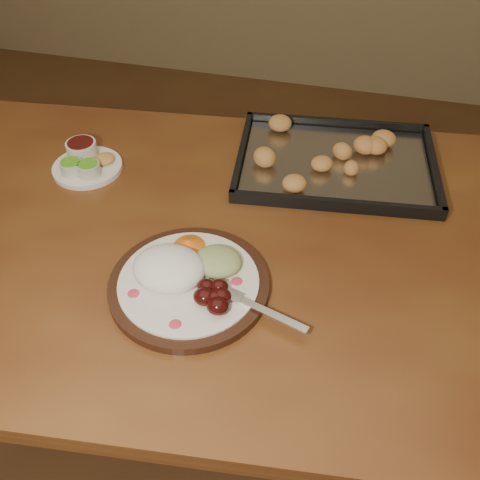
# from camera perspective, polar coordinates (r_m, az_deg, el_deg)

# --- Properties ---
(ground) EXTENTS (4.00, 4.00, 0.00)m
(ground) POSITION_cam_1_polar(r_m,az_deg,el_deg) (1.78, -8.79, -13.31)
(ground) COLOR brown
(ground) RESTS_ON ground
(dining_table) EXTENTS (1.59, 1.06, 0.75)m
(dining_table) POSITION_cam_1_polar(r_m,az_deg,el_deg) (1.14, -1.75, -3.08)
(dining_table) COLOR brown
(dining_table) RESTS_ON ground
(dinner_plate) EXTENTS (0.37, 0.29, 0.07)m
(dinner_plate) POSITION_cam_1_polar(r_m,az_deg,el_deg) (0.96, -5.63, -4.02)
(dinner_plate) COLOR black
(dinner_plate) RESTS_ON dining_table
(condiment_saucer) EXTENTS (0.16, 0.16, 0.05)m
(condiment_saucer) POSITION_cam_1_polar(r_m,az_deg,el_deg) (1.28, -16.19, 8.01)
(condiment_saucer) COLOR white
(condiment_saucer) RESTS_ON dining_table
(baking_tray) EXTENTS (0.49, 0.38, 0.05)m
(baking_tray) POSITION_cam_1_polar(r_m,az_deg,el_deg) (1.26, 10.20, 8.26)
(baking_tray) COLOR black
(baking_tray) RESTS_ON dining_table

